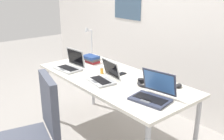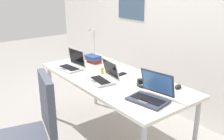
# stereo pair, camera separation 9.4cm
# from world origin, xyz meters

# --- Properties ---
(ground_plane) EXTENTS (12.00, 12.00, 0.00)m
(ground_plane) POSITION_xyz_m (0.00, 0.00, 0.00)
(ground_plane) COLOR gray
(wall_back) EXTENTS (6.00, 0.13, 2.60)m
(wall_back) POSITION_xyz_m (-0.00, 1.10, 1.30)
(wall_back) COLOR silver
(wall_back) RESTS_ON ground_plane
(desk) EXTENTS (1.80, 0.80, 0.74)m
(desk) POSITION_xyz_m (0.00, 0.00, 0.68)
(desk) COLOR silver
(desk) RESTS_ON ground_plane
(desk_lamp) EXTENTS (0.12, 0.18, 0.40)m
(desk_lamp) POSITION_xyz_m (-0.80, 0.28, 0.94)
(desk_lamp) COLOR silver
(desk_lamp) RESTS_ON desk
(laptop_front_right) EXTENTS (0.32, 0.26, 0.22)m
(laptop_front_right) POSITION_xyz_m (-0.51, -0.20, 0.79)
(laptop_front_right) COLOR #B7BABC
(laptop_front_right) RESTS_ON desk
(laptop_back_left) EXTENTS (0.37, 0.33, 0.23)m
(laptop_back_left) POSITION_xyz_m (0.64, -0.07, 0.79)
(laptop_back_left) COLOR #33384C
(laptop_back_left) RESTS_ON desk
(laptop_center) EXTENTS (0.31, 0.28, 0.21)m
(laptop_center) POSITION_xyz_m (0.04, -0.14, 0.78)
(laptop_center) COLOR #B7BABC
(laptop_center) RESTS_ON desk
(computer_mouse) EXTENTS (0.08, 0.11, 0.03)m
(computer_mouse) POSITION_xyz_m (0.62, 0.31, 0.76)
(computer_mouse) COLOR black
(computer_mouse) RESTS_ON desk
(cell_phone) EXTENTS (0.08, 0.14, 0.01)m
(cell_phone) POSITION_xyz_m (-0.01, 0.12, 0.74)
(cell_phone) COLOR black
(cell_phone) RESTS_ON desk
(headphones) EXTENTS (0.21, 0.18, 0.04)m
(headphones) POSITION_xyz_m (0.38, 0.12, 0.76)
(headphones) COLOR black
(headphones) RESTS_ON desk
(pill_bottle) EXTENTS (0.04, 0.04, 0.08)m
(pill_bottle) POSITION_xyz_m (-0.16, -0.01, 0.78)
(pill_bottle) COLOR gold
(pill_bottle) RESTS_ON desk
(book_stack) EXTENTS (0.21, 0.17, 0.09)m
(book_stack) POSITION_xyz_m (-0.57, 0.14, 0.79)
(book_stack) COLOR maroon
(book_stack) RESTS_ON desk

